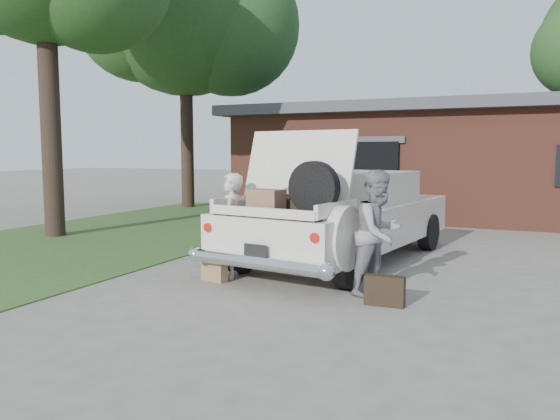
% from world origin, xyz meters
% --- Properties ---
extents(ground, '(90.00, 90.00, 0.00)m').
position_xyz_m(ground, '(0.00, 0.00, 0.00)').
color(ground, gray).
rests_on(ground, ground).
extents(grass_strip, '(6.00, 16.00, 0.02)m').
position_xyz_m(grass_strip, '(-5.50, 3.00, 0.01)').
color(grass_strip, '#2D4C1E').
rests_on(grass_strip, ground).
extents(house, '(12.80, 7.80, 3.30)m').
position_xyz_m(house, '(0.98, 11.47, 1.67)').
color(house, brown).
rests_on(house, ground).
extents(tree_back, '(7.22, 6.28, 10.11)m').
position_xyz_m(tree_back, '(-7.51, 9.54, 6.68)').
color(tree_back, '#38281E').
rests_on(tree_back, ground).
extents(sedan, '(2.88, 5.77, 2.25)m').
position_xyz_m(sedan, '(0.28, 2.73, 0.81)').
color(sedan, beige).
rests_on(sedan, ground).
extents(woman_left, '(0.57, 0.69, 1.61)m').
position_xyz_m(woman_left, '(-0.88, 0.72, 0.80)').
color(woman_left, beige).
rests_on(woman_left, ground).
extents(woman_right, '(0.93, 1.02, 1.69)m').
position_xyz_m(woman_right, '(1.42, 0.68, 0.85)').
color(woman_right, gray).
rests_on(woman_right, ground).
extents(suitcase_left, '(0.47, 0.27, 0.35)m').
position_xyz_m(suitcase_left, '(-1.01, 0.43, 0.17)').
color(suitcase_left, '#9C794F').
rests_on(suitcase_left, ground).
extents(suitcase_right, '(0.50, 0.17, 0.38)m').
position_xyz_m(suitcase_right, '(1.64, 0.18, 0.19)').
color(suitcase_right, black).
rests_on(suitcase_right, ground).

